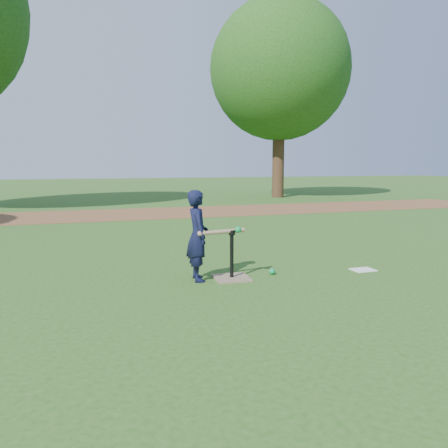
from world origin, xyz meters
name	(u,v)px	position (x,y,z in m)	size (l,w,h in m)	color
ground	(222,277)	(0.00, 0.00, 0.00)	(80.00, 80.00, 0.00)	#285116
dirt_strip	(140,214)	(0.00, 7.50, 0.01)	(24.00, 3.00, 0.01)	brown
child	(198,236)	(-0.32, -0.02, 0.55)	(0.40, 0.27, 1.11)	black
wiffle_ball_ground	(272,272)	(0.66, -0.07, 0.04)	(0.08, 0.08, 0.08)	#0D954A
clipboard	(363,270)	(1.91, -0.24, 0.01)	(0.30, 0.23, 0.01)	white
batting_tee	(232,270)	(0.09, -0.10, 0.11)	(0.46, 0.46, 0.61)	#897257
swing_action	(224,231)	(-0.02, -0.13, 0.61)	(0.63, 0.16, 0.09)	tan
tree_right	(280,70)	(6.50, 12.00, 5.29)	(5.80, 5.80, 8.21)	#382316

